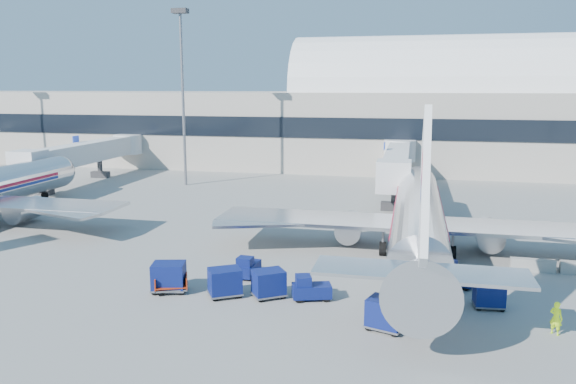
% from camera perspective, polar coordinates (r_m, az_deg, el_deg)
% --- Properties ---
extents(ground, '(260.00, 260.00, 0.00)m').
position_cam_1_polar(ground, '(42.11, -0.87, -7.18)').
color(ground, gray).
rests_on(ground, ground).
extents(terminal, '(170.00, 28.15, 21.00)m').
position_cam_1_polar(terminal, '(97.82, -1.03, 7.51)').
color(terminal, '#B2AA9E').
rests_on(terminal, ground).
extents(airliner_main, '(32.00, 37.26, 12.07)m').
position_cam_1_polar(airliner_main, '(44.62, 13.10, -2.54)').
color(airliner_main, silver).
rests_on(airliner_main, ground).
extents(jetbridge_near, '(4.40, 27.50, 6.25)m').
position_cam_1_polar(jetbridge_near, '(70.38, 11.06, 3.14)').
color(jetbridge_near, silver).
rests_on(jetbridge_near, ground).
extents(jetbridge_mid, '(4.40, 27.50, 6.25)m').
position_cam_1_polar(jetbridge_mid, '(82.85, -19.44, 3.83)').
color(jetbridge_mid, silver).
rests_on(jetbridge_mid, ground).
extents(mast_west, '(2.00, 1.20, 22.60)m').
position_cam_1_polar(mast_west, '(74.98, -10.71, 11.92)').
color(mast_west, slate).
rests_on(mast_west, ground).
extents(barrier_near, '(3.00, 0.55, 0.90)m').
position_cam_1_polar(barrier_near, '(43.70, 23.60, -6.82)').
color(barrier_near, '#9E9E96').
rests_on(barrier_near, ground).
extents(tug_lead, '(2.63, 1.86, 1.55)m').
position_cam_1_polar(tug_lead, '(34.95, 2.25, -9.77)').
color(tug_lead, '#0B1655').
rests_on(tug_lead, ground).
extents(tug_right, '(2.76, 2.11, 1.62)m').
position_cam_1_polar(tug_right, '(38.84, 16.50, -8.05)').
color(tug_right, '#0B1655').
rests_on(tug_right, ground).
extents(tug_left, '(1.35, 2.41, 1.52)m').
position_cam_1_polar(tug_left, '(39.00, -4.17, -7.61)').
color(tug_left, '#0B1655').
rests_on(tug_left, ground).
extents(cart_train_a, '(2.47, 2.34, 1.74)m').
position_cam_1_polar(cart_train_a, '(35.22, -1.97, -9.23)').
color(cart_train_a, '#0B1655').
rests_on(cart_train_a, ground).
extents(cart_train_b, '(2.54, 2.38, 1.79)m').
position_cam_1_polar(cart_train_b, '(35.54, -6.43, -9.05)').
color(cart_train_b, '#0B1655').
rests_on(cart_train_b, ground).
extents(cart_train_c, '(2.45, 2.08, 1.88)m').
position_cam_1_polar(cart_train_c, '(36.89, -12.01, -8.39)').
color(cart_train_c, '#0B1655').
rests_on(cart_train_c, ground).
extents(cart_solo_near, '(2.34, 2.05, 1.73)m').
position_cam_1_polar(cart_solo_near, '(31.22, 9.89, -12.06)').
color(cart_solo_near, '#0B1655').
rests_on(cart_solo_near, ground).
extents(cart_solo_far, '(1.89, 1.51, 1.56)m').
position_cam_1_polar(cart_solo_far, '(35.70, 19.76, -9.75)').
color(cart_solo_far, '#0B1655').
rests_on(cart_solo_far, ground).
extents(cart_open_red, '(2.41, 2.08, 0.54)m').
position_cam_1_polar(cart_open_red, '(36.89, -11.72, -9.40)').
color(cart_open_red, slate).
rests_on(cart_open_red, ground).
extents(ramp_worker, '(0.79, 0.75, 1.82)m').
position_cam_1_polar(ramp_worker, '(33.39, 25.58, -11.48)').
color(ramp_worker, '#C3FF1A').
rests_on(ramp_worker, ground).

